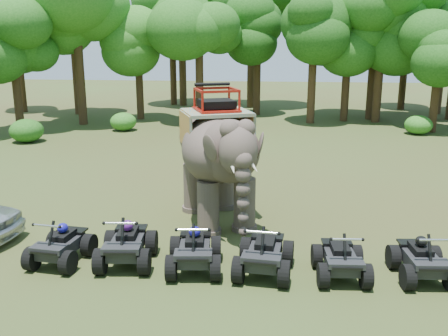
{
  "coord_description": "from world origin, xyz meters",
  "views": [
    {
      "loc": [
        1.51,
        -13.07,
        5.64
      ],
      "look_at": [
        0.0,
        1.2,
        1.9
      ],
      "focal_mm": 40.0,
      "sensor_mm": 36.0,
      "label": 1
    }
  ],
  "objects_px": {
    "atv_0": "(60,240)",
    "atv_3": "(264,248)",
    "atv_1": "(126,238)",
    "atv_2": "(194,245)",
    "atv_5": "(422,254)",
    "elephant": "(217,155)",
    "atv_4": "(341,253)"
  },
  "relations": [
    {
      "from": "atv_1",
      "to": "atv_2",
      "type": "bearing_deg",
      "value": -10.62
    },
    {
      "from": "atv_0",
      "to": "atv_5",
      "type": "distance_m",
      "value": 9.01
    },
    {
      "from": "atv_0",
      "to": "atv_1",
      "type": "height_order",
      "value": "atv_1"
    },
    {
      "from": "elephant",
      "to": "atv_2",
      "type": "height_order",
      "value": "elephant"
    },
    {
      "from": "atv_2",
      "to": "atv_4",
      "type": "distance_m",
      "value": 3.59
    },
    {
      "from": "atv_1",
      "to": "atv_2",
      "type": "xyz_separation_m",
      "value": [
        1.79,
        -0.16,
        -0.02
      ]
    },
    {
      "from": "atv_2",
      "to": "atv_5",
      "type": "distance_m",
      "value": 5.52
    },
    {
      "from": "atv_2",
      "to": "atv_3",
      "type": "relative_size",
      "value": 0.98
    },
    {
      "from": "atv_5",
      "to": "elephant",
      "type": "bearing_deg",
      "value": 142.18
    },
    {
      "from": "atv_2",
      "to": "atv_4",
      "type": "bearing_deg",
      "value": -6.78
    },
    {
      "from": "atv_3",
      "to": "atv_2",
      "type": "bearing_deg",
      "value": -175.63
    },
    {
      "from": "atv_4",
      "to": "atv_5",
      "type": "bearing_deg",
      "value": 0.33
    },
    {
      "from": "atv_2",
      "to": "atv_4",
      "type": "xyz_separation_m",
      "value": [
        3.59,
        -0.03,
        -0.04
      ]
    },
    {
      "from": "atv_4",
      "to": "elephant",
      "type": "bearing_deg",
      "value": 129.91
    },
    {
      "from": "atv_1",
      "to": "atv_4",
      "type": "height_order",
      "value": "atv_1"
    },
    {
      "from": "atv_0",
      "to": "atv_4",
      "type": "bearing_deg",
      "value": 5.98
    },
    {
      "from": "atv_3",
      "to": "atv_5",
      "type": "bearing_deg",
      "value": 7.44
    },
    {
      "from": "atv_0",
      "to": "atv_5",
      "type": "xyz_separation_m",
      "value": [
        9.01,
        0.06,
        0.0
      ]
    },
    {
      "from": "atv_2",
      "to": "atv_4",
      "type": "height_order",
      "value": "atv_2"
    },
    {
      "from": "atv_1",
      "to": "atv_2",
      "type": "relative_size",
      "value": 1.03
    },
    {
      "from": "atv_1",
      "to": "atv_4",
      "type": "relative_size",
      "value": 1.1
    },
    {
      "from": "atv_0",
      "to": "atv_2",
      "type": "bearing_deg",
      "value": 5.93
    },
    {
      "from": "atv_1",
      "to": "atv_5",
      "type": "distance_m",
      "value": 7.3
    },
    {
      "from": "atv_2",
      "to": "atv_0",
      "type": "bearing_deg",
      "value": 173.13
    },
    {
      "from": "elephant",
      "to": "atv_1",
      "type": "distance_m",
      "value": 4.19
    },
    {
      "from": "atv_1",
      "to": "atv_5",
      "type": "bearing_deg",
      "value": -5.94
    },
    {
      "from": "elephant",
      "to": "atv_4",
      "type": "distance_m",
      "value": 5.21
    },
    {
      "from": "atv_5",
      "to": "atv_3",
      "type": "bearing_deg",
      "value": 177.2
    },
    {
      "from": "atv_0",
      "to": "atv_1",
      "type": "xyz_separation_m",
      "value": [
        1.71,
        0.12,
        0.06
      ]
    },
    {
      "from": "atv_0",
      "to": "atv_3",
      "type": "distance_m",
      "value": 5.23
    },
    {
      "from": "atv_2",
      "to": "atv_5",
      "type": "relative_size",
      "value": 1.06
    },
    {
      "from": "atv_0",
      "to": "atv_3",
      "type": "relative_size",
      "value": 0.92
    }
  ]
}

